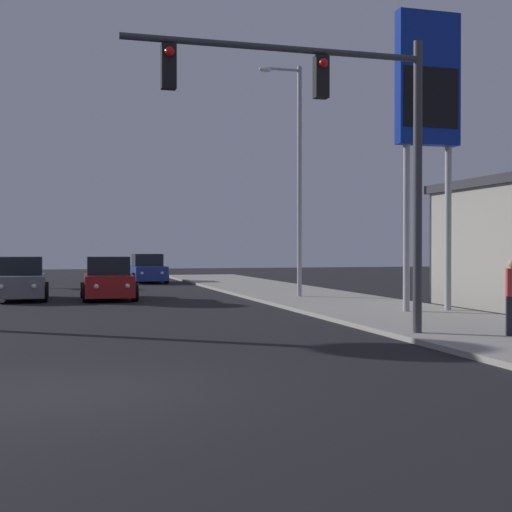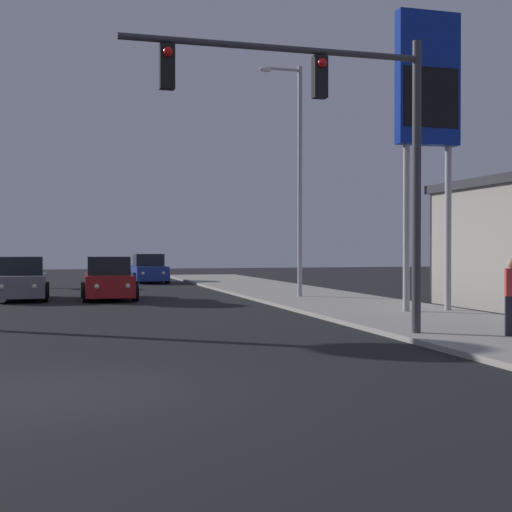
{
  "view_description": "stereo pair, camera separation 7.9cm",
  "coord_description": "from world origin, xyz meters",
  "px_view_note": "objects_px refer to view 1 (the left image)",
  "views": [
    {
      "loc": [
        -0.16,
        -10.19,
        2.01
      ],
      "look_at": [
        6.16,
        12.62,
        1.75
      ],
      "focal_mm": 50.0,
      "sensor_mm": 36.0,
      "label": 1
    },
    {
      "loc": [
        -0.08,
        -10.22,
        2.01
      ],
      "look_at": [
        6.16,
        12.62,
        1.75
      ],
      "focal_mm": 50.0,
      "sensor_mm": 36.0,
      "label": 2
    }
  ],
  "objects_px": {
    "car_red": "(108,280)",
    "car_blue": "(147,270)",
    "street_lamp": "(296,169)",
    "car_grey": "(21,280)",
    "traffic_light_mast": "(340,124)",
    "gas_station_sign": "(428,95)"
  },
  "relations": [
    {
      "from": "street_lamp",
      "to": "car_grey",
      "type": "bearing_deg",
      "value": 166.42
    },
    {
      "from": "car_grey",
      "to": "gas_station_sign",
      "type": "relative_size",
      "value": 0.48
    },
    {
      "from": "car_red",
      "to": "car_blue",
      "type": "height_order",
      "value": "same"
    },
    {
      "from": "car_red",
      "to": "car_blue",
      "type": "xyz_separation_m",
      "value": [
        3.1,
        13.09,
        0.0
      ]
    },
    {
      "from": "gas_station_sign",
      "to": "traffic_light_mast",
      "type": "bearing_deg",
      "value": -134.34
    },
    {
      "from": "street_lamp",
      "to": "gas_station_sign",
      "type": "relative_size",
      "value": 1.0
    },
    {
      "from": "street_lamp",
      "to": "traffic_light_mast",
      "type": "bearing_deg",
      "value": -104.4
    },
    {
      "from": "car_grey",
      "to": "traffic_light_mast",
      "type": "height_order",
      "value": "traffic_light_mast"
    },
    {
      "from": "gas_station_sign",
      "to": "car_grey",
      "type": "bearing_deg",
      "value": 141.6
    },
    {
      "from": "car_red",
      "to": "street_lamp",
      "type": "xyz_separation_m",
      "value": [
        7.12,
        -1.95,
        4.36
      ]
    },
    {
      "from": "street_lamp",
      "to": "car_blue",
      "type": "bearing_deg",
      "value": 104.96
    },
    {
      "from": "car_grey",
      "to": "traffic_light_mast",
      "type": "distance_m",
      "value": 16.82
    },
    {
      "from": "car_red",
      "to": "car_grey",
      "type": "xyz_separation_m",
      "value": [
        -3.29,
        0.56,
        0.0
      ]
    },
    {
      "from": "car_red",
      "to": "car_grey",
      "type": "bearing_deg",
      "value": -8.35
    },
    {
      "from": "car_blue",
      "to": "car_grey",
      "type": "bearing_deg",
      "value": 62.39
    },
    {
      "from": "car_grey",
      "to": "gas_station_sign",
      "type": "xyz_separation_m",
      "value": [
        12.17,
        -9.65,
        5.86
      ]
    },
    {
      "from": "car_blue",
      "to": "gas_station_sign",
      "type": "distance_m",
      "value": 23.66
    },
    {
      "from": "car_red",
      "to": "traffic_light_mast",
      "type": "height_order",
      "value": "traffic_light_mast"
    },
    {
      "from": "car_grey",
      "to": "car_red",
      "type": "bearing_deg",
      "value": 169.64
    },
    {
      "from": "car_red",
      "to": "gas_station_sign",
      "type": "xyz_separation_m",
      "value": [
        8.89,
        -9.08,
        5.86
      ]
    },
    {
      "from": "gas_station_sign",
      "to": "street_lamp",
      "type": "bearing_deg",
      "value": 103.91
    },
    {
      "from": "car_grey",
      "to": "street_lamp",
      "type": "distance_m",
      "value": 11.56
    }
  ]
}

